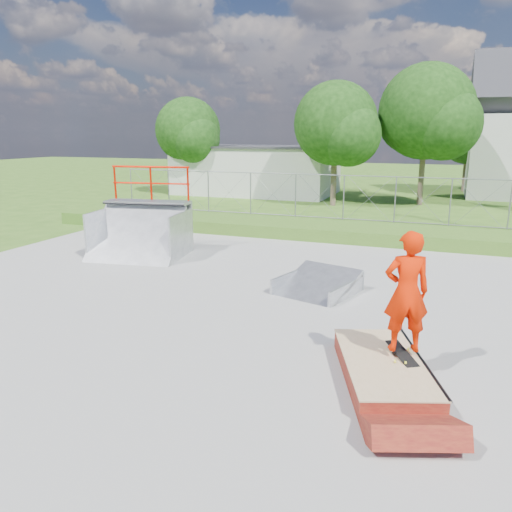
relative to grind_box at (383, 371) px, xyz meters
The scene contains 15 objects.
ground 3.55m from the grind_box, 149.53° to the left, with size 120.00×120.00×0.00m, color #39621C.
concrete_pad 3.55m from the grind_box, 149.53° to the left, with size 20.00×16.00×0.04m, color #9C9C99.
grass_berm 11.70m from the grind_box, 105.14° to the left, with size 24.00×3.00×0.50m, color #39621C.
grind_box is the anchor object (origin of this frame).
quarter_pipe 10.26m from the grind_box, 145.41° to the left, with size 2.84×2.40×2.84m, color #96989D, non-canonical shape.
flat_bank_ramp 4.58m from the grind_box, 117.18° to the left, with size 1.69×1.80×0.52m, color #96989D, non-canonical shape.
skateboard 0.42m from the grind_box, 41.48° to the left, with size 0.22×0.80×0.02m, color black.
skater 1.26m from the grind_box, 41.48° to the left, with size 0.72×0.47×1.96m, color red.
concrete_stairs 15.61m from the grind_box, 137.75° to the left, with size 1.50×1.60×0.80m, color #9C9C99, non-canonical shape.
chain_link_fence 12.73m from the grind_box, 103.95° to the left, with size 20.00×0.06×1.80m, color gray, non-canonical shape.
utility_building_flat 26.27m from the grind_box, 114.92° to the left, with size 10.00×6.00×3.00m, color #B9B9B5.
tree_left_near 20.61m from the grind_box, 103.76° to the left, with size 4.76×4.48×6.65m.
tree_center 22.11m from the grind_box, 90.72° to the left, with size 5.44×5.12×7.60m.
tree_left_far 26.50m from the grind_box, 124.41° to the left, with size 4.42×4.16×6.18m.
tree_back_mid 29.93m from the grind_box, 85.84° to the left, with size 4.08×3.84×5.70m.
Camera 1 is at (3.72, -9.39, 3.90)m, focal length 35.00 mm.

